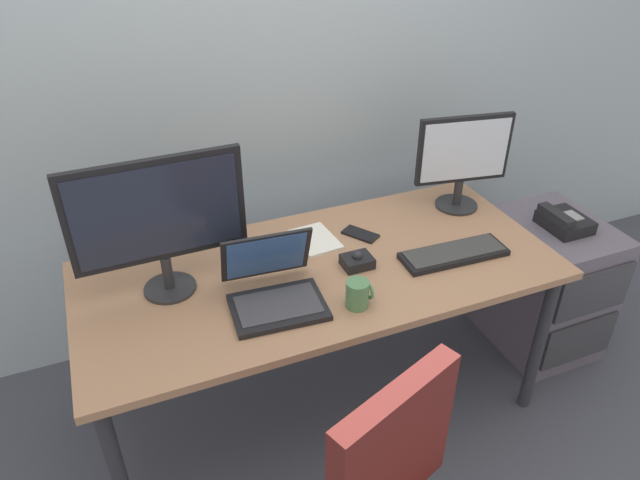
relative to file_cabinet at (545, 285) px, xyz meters
The scene contains 13 objects.
ground_plane 1.18m from the file_cabinet, behind, with size 8.00×8.00×0.00m, color #41434F.
back_wall 1.73m from the file_cabinet, 146.39° to the left, with size 6.00×0.10×2.80m, color #A1B0B8.
desk 1.18m from the file_cabinet, behind, with size 1.75×0.79×0.72m.
file_cabinet is the anchor object (origin of this frame).
desk_phone 0.36m from the file_cabinet, 116.78° to the right, with size 0.17×0.20×0.09m.
monitor_main 1.80m from the file_cabinet, behind, with size 0.57×0.18×0.50m.
monitor_side 0.78m from the file_cabinet, 153.44° to the left, with size 0.40×0.18×0.41m.
keyboard 0.77m from the file_cabinet, 169.44° to the right, with size 0.42×0.15×0.03m.
laptop 1.43m from the file_cabinet, behind, with size 0.33×0.33×0.23m.
trackball_mouse 1.09m from the file_cabinet, behind, with size 0.11×0.09×0.07m.
coffee_mug 1.21m from the file_cabinet, 167.50° to the right, with size 0.09×0.08×0.10m.
paper_notepad 1.17m from the file_cabinet, behind, with size 0.15×0.21×0.01m, color white.
cell_phone 1.00m from the file_cabinet, behind, with size 0.07×0.14×0.01m, color black.
Camera 1 is at (-0.67, -1.63, 1.98)m, focal length 33.00 mm.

